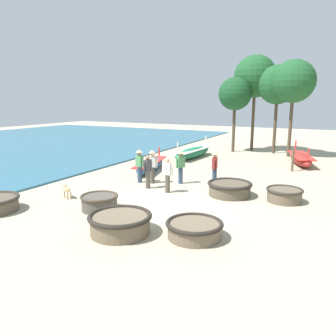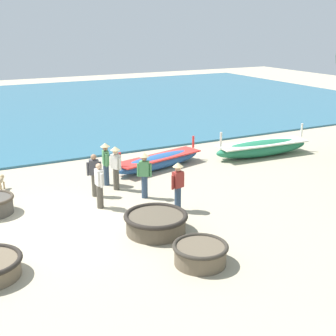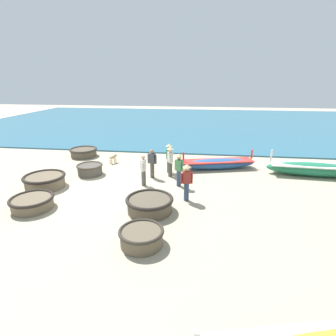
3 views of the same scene
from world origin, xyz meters
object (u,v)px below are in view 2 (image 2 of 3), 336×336
at_px(long_boat_blue_hull, 262,148).
at_px(fisherman_with_hat, 116,165).
at_px(fisherman_hauling, 178,183).
at_px(long_boat_green_hull, 159,161).
at_px(coracle_tilted, 200,253).
at_px(fisherman_crouching, 144,172).
at_px(fisherman_standing_left, 106,161).
at_px(fisherman_by_coracle, 100,184).
at_px(fisherman_standing_right, 94,174).
at_px(coracle_upturned, 156,222).
at_px(dog, 0,181).

height_order(long_boat_blue_hull, fisherman_with_hat, fisherman_with_hat).
bearing_deg(fisherman_with_hat, fisherman_hauling, 20.27).
bearing_deg(long_boat_green_hull, coracle_tilted, -19.22).
xyz_separation_m(long_boat_green_hull, fisherman_crouching, (2.93, -2.04, 0.64)).
bearing_deg(fisherman_standing_left, coracle_tilted, -0.02).
height_order(long_boat_blue_hull, fisherman_by_coracle, fisherman_by_coracle).
xyz_separation_m(fisherman_by_coracle, fisherman_hauling, (1.42, 2.21, 0.12)).
relative_size(coracle_tilted, fisherman_hauling, 0.88).
bearing_deg(fisherman_crouching, fisherman_standing_left, -159.12).
bearing_deg(fisherman_standing_left, fisherman_standing_right, -39.74).
bearing_deg(coracle_upturned, fisherman_by_coracle, -162.60).
height_order(fisherman_crouching, fisherman_hauling, same).
height_order(fisherman_with_hat, fisherman_by_coracle, fisherman_with_hat).
xyz_separation_m(fisherman_with_hat, fisherman_hauling, (2.87, 1.06, 0.00)).
xyz_separation_m(long_boat_blue_hull, dog, (-0.79, -11.61, -0.02)).
xyz_separation_m(fisherman_crouching, dog, (-3.20, -4.44, -0.59)).
relative_size(fisherman_standing_left, fisherman_standing_right, 1.06).
xyz_separation_m(fisherman_standing_right, dog, (-2.22, -2.92, -0.46)).
height_order(coracle_upturned, fisherman_hauling, fisherman_hauling).
relative_size(fisherman_standing_right, fisherman_by_coracle, 1.00).
distance_m(long_boat_green_hull, fisherman_by_coracle, 4.92).
bearing_deg(long_boat_green_hull, fisherman_standing_right, -61.23).
height_order(fisherman_standing_left, fisherman_hauling, same).
relative_size(fisherman_by_coracle, fisherman_hauling, 0.94).
bearing_deg(fisherman_by_coracle, coracle_tilted, 11.64).
bearing_deg(long_boat_blue_hull, fisherman_hauling, -59.12).
height_order(coracle_upturned, coracle_tilted, coracle_upturned).
bearing_deg(dog, fisherman_crouching, 54.24).
xyz_separation_m(coracle_tilted, fisherman_hauling, (-3.43, 1.21, 0.66)).
distance_m(coracle_upturned, fisherman_standing_left, 4.75).
xyz_separation_m(fisherman_with_hat, fisherman_crouching, (1.27, 0.58, 0.00)).
distance_m(fisherman_standing_left, fisherman_hauling, 3.72).
height_order(long_boat_green_hull, fisherman_crouching, fisherman_crouching).
xyz_separation_m(fisherman_crouching, fisherman_standing_right, (-0.98, -1.52, -0.12)).
bearing_deg(long_boat_green_hull, fisherman_by_coracle, -50.51).
xyz_separation_m(coracle_upturned, fisherman_by_coracle, (-2.61, -0.82, 0.51)).
bearing_deg(long_boat_blue_hull, fisherman_with_hat, -81.66).
relative_size(long_boat_green_hull, long_boat_blue_hull, 0.92).
distance_m(fisherman_crouching, fisherman_standing_left, 2.06).
bearing_deg(fisherman_by_coracle, long_boat_green_hull, 129.49).
bearing_deg(fisherman_hauling, dog, -134.26).
xyz_separation_m(coracle_tilted, fisherman_by_coracle, (-4.85, -1.00, 0.54)).
relative_size(fisherman_with_hat, fisherman_crouching, 1.00).
bearing_deg(fisherman_with_hat, fisherman_crouching, 24.59).
bearing_deg(fisherman_crouching, fisherman_by_coracle, -84.11).
relative_size(long_boat_green_hull, fisherman_standing_right, 2.91).
bearing_deg(fisherman_crouching, coracle_upturned, -18.23).
distance_m(fisherman_standing_left, fisherman_by_coracle, 2.33).
xyz_separation_m(long_boat_green_hull, fisherman_with_hat, (1.66, -2.62, 0.64)).
relative_size(coracle_upturned, fisherman_standing_left, 1.15).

